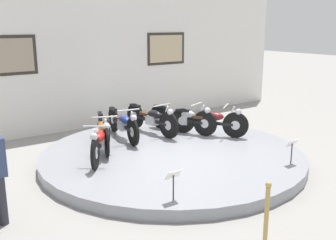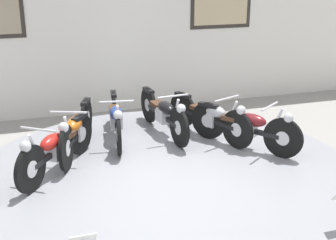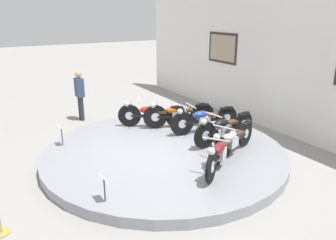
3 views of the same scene
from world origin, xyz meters
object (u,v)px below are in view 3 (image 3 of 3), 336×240
at_px(motorcycle_orange, 178,114).
at_px(motorcycle_red, 152,114).
at_px(motorcycle_maroon, 220,151).
at_px(motorcycle_blue, 204,118).
at_px(visitor_standing, 80,93).
at_px(info_placard_front_centre, 104,182).
at_px(motorcycle_black, 224,127).
at_px(info_placard_front_left, 61,131).
at_px(motorcycle_silver, 232,140).

bearing_deg(motorcycle_orange, motorcycle_red, -120.07).
relative_size(motorcycle_orange, motorcycle_maroon, 1.16).
height_order(motorcycle_blue, visitor_standing, visitor_standing).
xyz_separation_m(info_placard_front_centre, visitor_standing, (-5.28, 1.18, 0.31)).
bearing_deg(motorcycle_blue, motorcycle_black, 0.04).
bearing_deg(motorcycle_black, info_placard_front_left, -118.12).
xyz_separation_m(motorcycle_silver, info_placard_front_centre, (0.33, -3.13, -0.02)).
bearing_deg(visitor_standing, motorcycle_black, 28.65).
relative_size(motorcycle_black, motorcycle_silver, 1.07).
height_order(motorcycle_red, info_placard_front_left, motorcycle_red).
height_order(motorcycle_red, motorcycle_orange, motorcycle_orange).
relative_size(motorcycle_blue, motorcycle_black, 0.99).
relative_size(motorcycle_blue, motorcycle_silver, 1.06).
height_order(motorcycle_orange, motorcycle_black, motorcycle_orange).
xyz_separation_m(motorcycle_orange, motorcycle_maroon, (2.62, -0.63, -0.01)).
distance_m(motorcycle_black, info_placard_front_centre, 3.65).
relative_size(info_placard_front_left, info_placard_front_centre, 1.00).
relative_size(motorcycle_silver, info_placard_front_left, 3.66).
xyz_separation_m(motorcycle_red, motorcycle_silver, (2.62, 0.63, -0.00)).
xyz_separation_m(motorcycle_maroon, visitor_standing, (-5.32, -1.32, 0.29)).
relative_size(info_placard_front_left, visitor_standing, 0.32).
bearing_deg(motorcycle_orange, motorcycle_maroon, -13.56).
height_order(motorcycle_silver, visitor_standing, visitor_standing).
xyz_separation_m(motorcycle_red, info_placard_front_left, (0.04, -2.50, -0.02)).
bearing_deg(motorcycle_orange, info_placard_front_left, -95.98).
bearing_deg(motorcycle_black, motorcycle_red, -152.28).
distance_m(motorcycle_blue, info_placard_front_centre, 3.97).
bearing_deg(motorcycle_blue, visitor_standing, -145.78).
bearing_deg(info_placard_front_left, motorcycle_red, 90.85).
relative_size(motorcycle_black, motorcycle_maroon, 1.22).
bearing_deg(motorcycle_blue, motorcycle_red, -136.91).
distance_m(info_placard_front_left, info_placard_front_centre, 2.91).
bearing_deg(motorcycle_black, info_placard_front_centre, -73.52).
xyz_separation_m(motorcycle_blue, visitor_standing, (-3.41, -2.32, 0.29)).
distance_m(motorcycle_blue, motorcycle_maroon, 2.16).
distance_m(motorcycle_maroon, info_placard_front_centre, 2.50).
relative_size(motorcycle_orange, motorcycle_black, 0.95).
xyz_separation_m(motorcycle_black, info_placard_front_centre, (1.04, -3.50, -0.03)).
bearing_deg(motorcycle_orange, info_placard_front_centre, -50.51).
height_order(motorcycle_red, motorcycle_blue, same).
relative_size(motorcycle_blue, motorcycle_maroon, 1.20).
height_order(motorcycle_orange, motorcycle_maroon, motorcycle_orange).
xyz_separation_m(motorcycle_black, motorcycle_silver, (0.71, -0.37, -0.01)).
distance_m(info_placard_front_centre, visitor_standing, 5.42).
height_order(motorcycle_orange, visitor_standing, visitor_standing).
bearing_deg(motorcycle_silver, motorcycle_black, 152.19).
bearing_deg(motorcycle_orange, motorcycle_blue, 27.75).
distance_m(motorcycle_orange, info_placard_front_centre, 4.05).
relative_size(motorcycle_maroon, visitor_standing, 1.03).
xyz_separation_m(motorcycle_silver, motorcycle_maroon, (0.36, -0.63, 0.00)).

